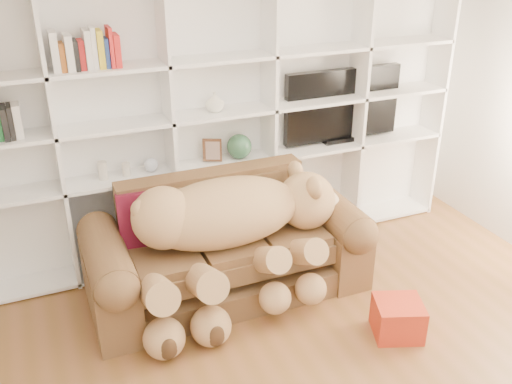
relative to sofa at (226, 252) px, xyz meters
name	(u,v)px	position (x,y,z in m)	size (l,w,h in m)	color
wall_back	(212,100)	(0.20, 0.82, 1.00)	(5.00, 0.02, 2.70)	silver
bookshelf	(190,113)	(-0.04, 0.68, 0.96)	(4.43, 0.35, 2.40)	white
sofa	(226,252)	(0.00, 0.00, 0.00)	(2.18, 0.94, 0.92)	brown
teddy_bear	(230,229)	(-0.03, -0.18, 0.31)	(1.79, 0.94, 1.04)	tan
throw_pillow	(147,219)	(-0.58, 0.15, 0.34)	(0.44, 0.14, 0.44)	#540E1B
gift_box	(398,318)	(0.95, -1.02, -0.21)	(0.34, 0.31, 0.27)	red
tv	(342,106)	(1.40, 0.68, 0.86)	(1.15, 0.18, 0.68)	black
picture_frame	(212,150)	(0.12, 0.63, 0.63)	(0.16, 0.03, 0.20)	#51301B
green_vase	(239,146)	(0.36, 0.63, 0.63)	(0.22, 0.22, 0.22)	#2E5B3D
figurine_tall	(103,171)	(-0.81, 0.63, 0.59)	(0.07, 0.07, 0.15)	beige
figurine_short	(126,169)	(-0.62, 0.63, 0.57)	(0.07, 0.07, 0.11)	beige
snow_globe	(151,165)	(-0.42, 0.63, 0.58)	(0.12, 0.12, 0.12)	silver
shelf_vase	(215,102)	(0.15, 0.63, 1.05)	(0.16, 0.16, 0.16)	white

